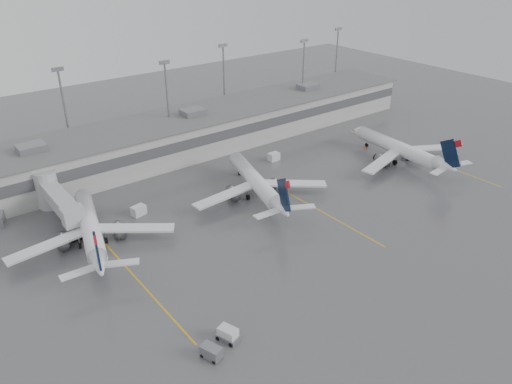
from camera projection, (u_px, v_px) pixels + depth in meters
ground at (324, 304)px, 66.90m from camera, size 260.00×260.00×0.00m
terminal at (133, 146)px, 105.94m from camera, size 152.00×17.00×9.45m
light_masts at (117, 104)px, 106.42m from camera, size 142.40×8.00×20.60m
jet_bridge_right at (54, 196)px, 86.35m from camera, size 4.00×17.20×7.00m
stand_markings at (223, 230)px, 83.85m from camera, size 105.25×40.00×0.01m
jet_mid_left at (91, 228)px, 78.68m from camera, size 25.10×28.50×9.41m
jet_mid_right at (257, 182)px, 93.19m from camera, size 25.37×28.86×9.58m
jet_far_right at (401, 149)px, 107.69m from camera, size 26.68×30.01×9.71m
baggage_tug at (228, 335)px, 60.77m from camera, size 2.50×3.13×1.76m
baggage_cart at (211, 352)px, 58.12m from camera, size 2.17×2.83×1.61m
gse_uld_b at (139, 210)px, 88.00m from camera, size 2.72×2.10×1.72m
gse_uld_c at (274, 157)px, 109.41m from camera, size 2.51×1.73×1.73m
cone_b at (59, 243)px, 79.52m from camera, size 0.51×0.51×0.80m
cone_c at (247, 188)px, 96.94m from camera, size 0.43×0.43×0.68m
cone_d at (365, 147)px, 115.73m from camera, size 0.44×0.44×0.71m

